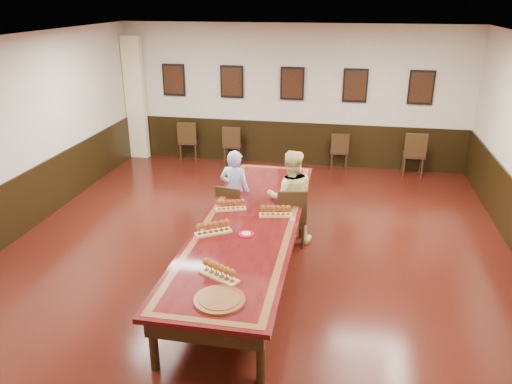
% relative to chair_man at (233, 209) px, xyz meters
% --- Properties ---
extents(floor, '(8.00, 10.00, 0.02)m').
position_rel_chair_man_xyz_m(floor, '(0.49, -1.02, -0.46)').
color(floor, black).
rests_on(floor, ground).
extents(ceiling, '(8.00, 10.00, 0.02)m').
position_rel_chair_man_xyz_m(ceiling, '(0.49, -1.02, 2.76)').
color(ceiling, white).
rests_on(ceiling, floor).
extents(wall_back, '(8.00, 0.02, 3.20)m').
position_rel_chair_man_xyz_m(wall_back, '(0.49, 3.99, 1.15)').
color(wall_back, beige).
rests_on(wall_back, floor).
extents(chair_man, '(0.51, 0.54, 0.91)m').
position_rel_chair_man_xyz_m(chair_man, '(0.00, 0.00, 0.00)').
color(chair_man, black).
rests_on(chair_man, floor).
extents(chair_woman, '(0.55, 0.58, 0.99)m').
position_rel_chair_man_xyz_m(chair_woman, '(0.98, -0.16, 0.04)').
color(chair_woman, black).
rests_on(chair_woman, floor).
extents(spare_chair_a, '(0.50, 0.54, 0.96)m').
position_rel_chair_man_xyz_m(spare_chair_a, '(-1.98, 3.82, 0.03)').
color(spare_chair_a, black).
rests_on(spare_chair_a, floor).
extents(spare_chair_b, '(0.45, 0.49, 0.91)m').
position_rel_chair_man_xyz_m(spare_chair_b, '(-0.88, 3.78, 0.00)').
color(spare_chair_b, black).
rests_on(spare_chair_b, floor).
extents(spare_chair_c, '(0.46, 0.49, 0.86)m').
position_rel_chair_man_xyz_m(spare_chair_c, '(1.61, 3.83, -0.02)').
color(spare_chair_c, black).
rests_on(spare_chair_c, floor).
extents(spare_chair_d, '(0.48, 0.52, 1.00)m').
position_rel_chair_man_xyz_m(spare_chair_d, '(3.26, 3.65, 0.05)').
color(spare_chair_d, black).
rests_on(spare_chair_d, floor).
extents(person_man, '(0.59, 0.44, 1.45)m').
position_rel_chair_man_xyz_m(person_man, '(0.02, 0.09, 0.27)').
color(person_man, '#4F74C5').
rests_on(person_man, floor).
extents(person_woman, '(0.87, 0.74, 1.54)m').
position_rel_chair_man_xyz_m(person_woman, '(0.96, -0.06, 0.32)').
color(person_woman, '#F2E897').
rests_on(person_woman, floor).
extents(pink_phone, '(0.10, 0.16, 0.01)m').
position_rel_chair_man_xyz_m(pink_phone, '(1.09, -0.85, 0.30)').
color(pink_phone, '#DB499C').
rests_on(pink_phone, conference_table).
extents(curtain, '(0.45, 0.18, 2.90)m').
position_rel_chair_man_xyz_m(curtain, '(-3.26, 3.80, 1.00)').
color(curtain, beige).
rests_on(curtain, floor).
extents(wainscoting, '(8.00, 10.00, 1.00)m').
position_rel_chair_man_xyz_m(wainscoting, '(0.49, -1.02, 0.05)').
color(wainscoting, black).
rests_on(wainscoting, floor).
extents(conference_table, '(1.40, 5.00, 0.76)m').
position_rel_chair_man_xyz_m(conference_table, '(0.49, -1.02, 0.16)').
color(conference_table, black).
rests_on(conference_table, floor).
extents(posters, '(6.14, 0.04, 0.74)m').
position_rel_chair_man_xyz_m(posters, '(0.49, 3.92, 1.45)').
color(posters, black).
rests_on(posters, wall_back).
extents(flight_a, '(0.48, 0.28, 0.17)m').
position_rel_chair_man_xyz_m(flight_a, '(0.13, -0.70, 0.38)').
color(flight_a, '#B08A4A').
rests_on(flight_a, conference_table).
extents(flight_b, '(0.49, 0.23, 0.18)m').
position_rel_chair_man_xyz_m(flight_b, '(0.83, -0.80, 0.38)').
color(flight_b, '#B08A4A').
rests_on(flight_b, conference_table).
extents(flight_c, '(0.50, 0.40, 0.19)m').
position_rel_chair_man_xyz_m(flight_c, '(0.08, -1.52, 0.38)').
color(flight_c, '#B08A4A').
rests_on(flight_c, conference_table).
extents(flight_d, '(0.52, 0.38, 0.19)m').
position_rel_chair_man_xyz_m(flight_d, '(0.45, -2.60, 0.39)').
color(flight_d, '#B08A4A').
rests_on(flight_d, conference_table).
extents(red_plate_grp, '(0.22, 0.22, 0.03)m').
position_rel_chair_man_xyz_m(red_plate_grp, '(0.53, -1.47, 0.31)').
color(red_plate_grp, '#AF0B16').
rests_on(red_plate_grp, conference_table).
extents(carved_platter, '(0.60, 0.60, 0.04)m').
position_rel_chair_man_xyz_m(carved_platter, '(0.57, -3.06, 0.32)').
color(carved_platter, '#532610').
rests_on(carved_platter, conference_table).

